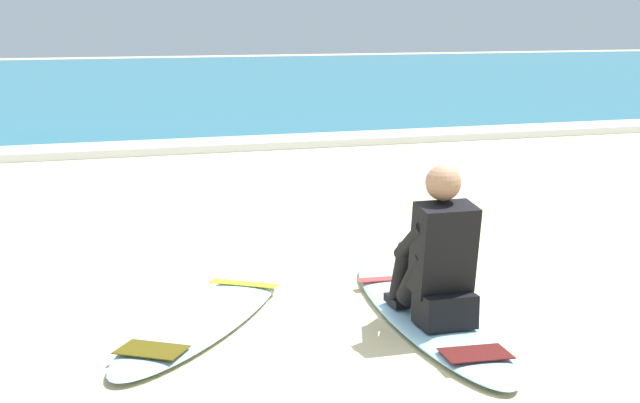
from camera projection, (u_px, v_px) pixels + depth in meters
name	position (u px, v px, depth m)	size (l,w,h in m)	color
ground_plane	(349.00, 336.00, 5.61)	(80.00, 80.00, 0.00)	beige
sea	(63.00, 83.00, 25.83)	(80.00, 28.00, 0.10)	teal
breaking_foam	(139.00, 148.00, 13.14)	(80.00, 0.90, 0.11)	white
surfboard_main	(426.00, 315.00, 5.89)	(0.79, 2.59, 0.08)	#9ED1E5
surfer_seated	(438.00, 261.00, 5.61)	(0.39, 0.71, 0.95)	black
surfboard_spare_near	(206.00, 317.00, 5.85)	(1.77, 2.14, 0.08)	#9ED1E5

